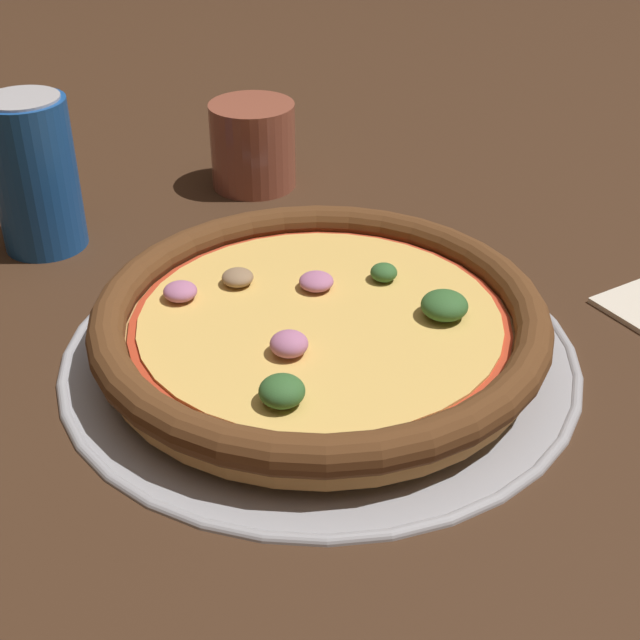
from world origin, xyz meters
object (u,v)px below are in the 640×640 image
(pizza, at_px, (320,322))
(beverage_can, at_px, (35,175))
(pizza_tray, at_px, (320,349))
(drinking_cup, at_px, (250,145))

(pizza, xyz_separation_m, beverage_can, (0.20, 0.18, 0.04))
(pizza_tray, height_order, beverage_can, beverage_can)
(beverage_can, bearing_deg, pizza, -137.49)
(pizza, height_order, beverage_can, beverage_can)
(drinking_cup, relative_size, beverage_can, 0.62)
(pizza_tray, distance_m, pizza, 0.02)
(pizza, xyz_separation_m, drinking_cup, (0.28, 0.00, 0.01))
(pizza, relative_size, beverage_can, 2.43)
(pizza, distance_m, drinking_cup, 0.28)
(pizza_tray, relative_size, pizza, 1.15)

